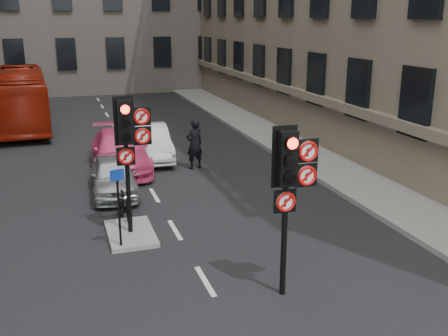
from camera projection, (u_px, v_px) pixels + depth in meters
ground at (235, 331)px, 9.69m from camera, size 120.00×120.00×0.00m
pavement_right at (301, 148)px, 22.75m from camera, size 3.00×50.00×0.16m
centre_island at (131, 233)px, 13.88m from camera, size 1.20×2.00×0.12m
signal_near at (290, 176)px, 10.31m from camera, size 0.91×0.40×3.58m
signal_far at (129, 136)px, 13.16m from camera, size 0.91×0.40×3.58m
car_silver at (113, 175)px, 17.03m from camera, size 1.62×3.64×1.22m
car_white at (150, 142)px, 21.17m from camera, size 1.63×4.19×1.36m
car_pink at (120, 151)px, 19.66m from camera, size 2.14×4.97×1.43m
bus_red at (21, 98)px, 27.40m from camera, size 2.85×10.52×2.91m
motorcycle at (125, 207)px, 14.69m from camera, size 0.60×1.51×0.88m
motorcyclist at (195, 144)px, 19.72m from camera, size 0.80×0.64×1.90m
info_sign at (118, 197)px, 12.66m from camera, size 0.34×0.13×1.98m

